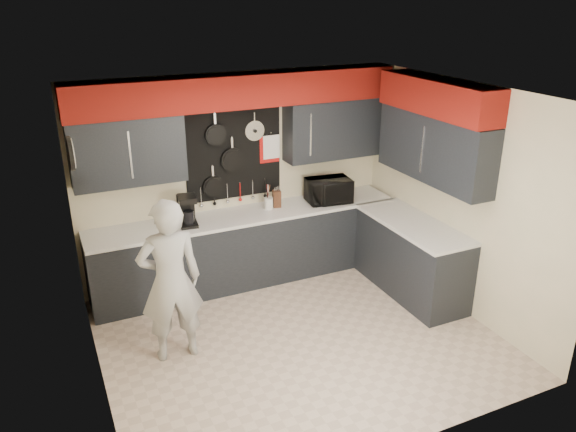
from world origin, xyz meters
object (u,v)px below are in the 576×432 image
knife_block (277,199)px  coffee_maker (187,210)px  microwave (328,190)px  utensil_crock (269,203)px  person (170,281)px

knife_block → coffee_maker: coffee_maker is taller
microwave → utensil_crock: bearing=-179.5°
microwave → utensil_crock: (-0.80, 0.09, -0.08)m
microwave → knife_block: 0.69m
coffee_maker → knife_block: bearing=12.5°
knife_block → coffee_maker: bearing=-162.9°
microwave → coffee_maker: coffee_maker is taller
person → microwave: bearing=-151.3°
knife_block → person: 2.10m
coffee_maker → person: 1.28m
person → utensil_crock: bearing=-138.8°
microwave → knife_block: size_ratio=2.57×
knife_block → coffee_maker: 1.19m
microwave → person: 2.63m
coffee_maker → utensil_crock: bearing=12.0°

